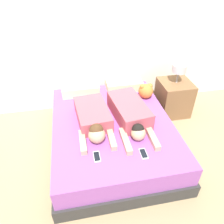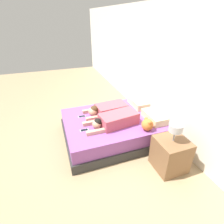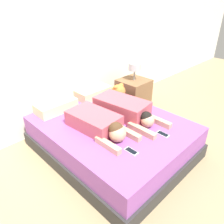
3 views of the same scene
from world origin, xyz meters
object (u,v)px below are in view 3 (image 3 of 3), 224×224
object	(u,v)px
pillow_head_right	(93,92)
plush_toy	(119,91)
cell_phone_left	(131,151)
cell_phone_right	(163,134)
person_right	(126,109)
nightstand	(133,94)
pillow_head_left	(56,106)
bed	(112,137)
person_left	(99,123)

from	to	relation	value
pillow_head_right	plush_toy	size ratio (longest dim) A/B	2.45
cell_phone_left	cell_phone_right	world-z (taller)	same
person_right	plush_toy	distance (m)	0.61
nightstand	pillow_head_left	bearing A→B (deg)	173.80
bed	person_left	size ratio (longest dim) A/B	2.09
cell_phone_right	plush_toy	size ratio (longest dim) A/B	0.67
person_left	plush_toy	xyz separation A→B (m)	(0.85, 0.49, 0.02)
pillow_head_right	cell_phone_right	bearing A→B (deg)	-94.63
pillow_head_left	pillow_head_right	world-z (taller)	same
bed	person_right	size ratio (longest dim) A/B	1.86
bed	plush_toy	bearing A→B (deg)	37.57
plush_toy	person_left	bearing A→B (deg)	-150.02
pillow_head_right	person_right	size ratio (longest dim) A/B	0.53
plush_toy	nightstand	distance (m)	0.63
person_right	person_left	bearing A→B (deg)	-179.86
nightstand	person_right	bearing A→B (deg)	-145.43
person_right	nightstand	distance (m)	1.15
person_right	cell_phone_left	size ratio (longest dim) A/B	6.91
bed	cell_phone_left	xyz separation A→B (m)	(-0.28, -0.57, 0.24)
cell_phone_left	cell_phone_right	bearing A→B (deg)	-6.27
pillow_head_left	cell_phone_right	distance (m)	1.53
pillow_head_right	bed	bearing A→B (deg)	-113.92
cell_phone_left	cell_phone_right	xyz separation A→B (m)	(0.51, -0.06, 0.00)
person_right	nightstand	xyz separation A→B (m)	(0.93, 0.64, -0.26)
bed	cell_phone_right	size ratio (longest dim) A/B	12.83
person_left	nightstand	distance (m)	1.57
pillow_head_left	person_left	xyz separation A→B (m)	(0.10, -0.80, 0.02)
cell_phone_left	nightstand	world-z (taller)	nightstand
pillow_head_right	plush_toy	world-z (taller)	plush_toy
person_right	plush_toy	xyz separation A→B (m)	(0.37, 0.49, 0.01)
bed	nightstand	distance (m)	1.32
nightstand	cell_phone_right	bearing A→B (deg)	-126.80
nightstand	person_left	bearing A→B (deg)	-155.57
bed	pillow_head_left	size ratio (longest dim) A/B	3.49
bed	person_right	bearing A→B (deg)	-5.45
bed	pillow_head_left	distance (m)	0.91
pillow_head_left	cell_phone_right	size ratio (longest dim) A/B	3.68
cell_phone_left	plush_toy	bearing A→B (deg)	49.55
pillow_head_left	cell_phone_right	xyz separation A→B (m)	(0.58, -1.41, -0.07)
person_right	cell_phone_left	bearing A→B (deg)	-133.20
person_left	plush_toy	size ratio (longest dim) A/B	4.09
person_left	nightstand	xyz separation A→B (m)	(1.41, 0.64, -0.25)
pillow_head_right	cell_phone_right	world-z (taller)	pillow_head_right
person_left	plush_toy	bearing A→B (deg)	29.98
cell_phone_left	bed	bearing A→B (deg)	63.98
pillow_head_right	plush_toy	bearing A→B (deg)	-49.88
bed	pillow_head_right	size ratio (longest dim) A/B	3.49
person_right	pillow_head_right	bearing A→B (deg)	82.33
cell_phone_right	plush_toy	world-z (taller)	plush_toy
pillow_head_left	person_right	world-z (taller)	person_right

